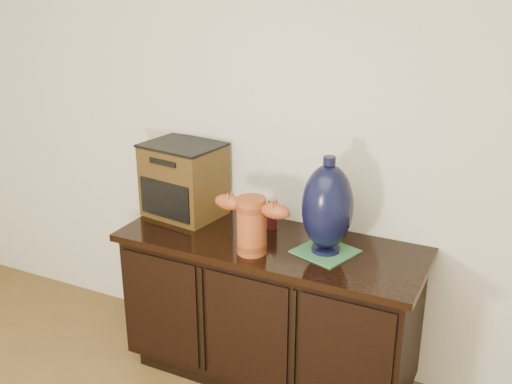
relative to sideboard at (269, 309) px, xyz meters
The scene contains 6 objects.
sideboard is the anchor object (origin of this frame).
terracotta_vessel 0.54m from the sideboard, 99.67° to the right, with size 0.37×0.14×0.26m.
tv_radio 0.79m from the sideboard, 168.55° to the left, with size 0.42×0.36×0.38m.
green_mat 0.46m from the sideboard, ahead, with size 0.24×0.24×0.01m, color #316E3F.
lamp_base 0.65m from the sideboard, ahead, with size 0.29×0.29×0.45m.
spray_can 0.47m from the sideboard, 111.19° to the left, with size 0.05×0.05×0.15m.
Camera 1 is at (1.07, -0.11, 1.96)m, focal length 42.00 mm.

